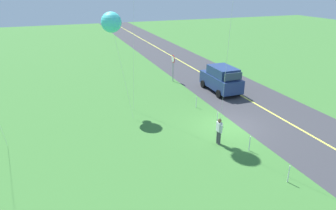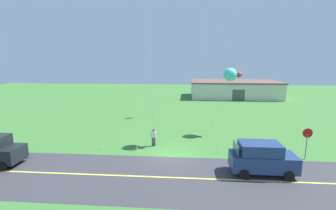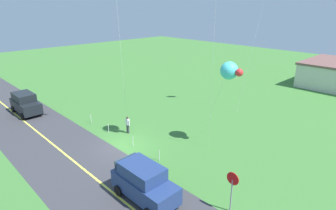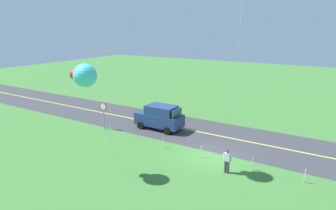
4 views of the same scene
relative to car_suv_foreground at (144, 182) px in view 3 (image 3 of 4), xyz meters
name	(u,v)px [view 3 (image 3 of 4)]	position (x,y,z in m)	size (l,w,h in m)	color
ground_plane	(123,147)	(-6.36, 2.91, -1.20)	(120.00, 120.00, 0.10)	#3D7533
asphalt_road	(78,165)	(-6.36, -1.09, -1.15)	(120.00, 7.00, 0.00)	#38383D
road_centre_stripe	(78,165)	(-6.36, -1.09, -1.15)	(120.00, 0.16, 0.00)	#E5E04C
car_suv_foreground	(144,182)	(0.00, 0.00, 0.00)	(4.40, 2.12, 2.24)	navy
car_parked_west_far	(25,103)	(-19.88, -0.07, 0.00)	(4.40, 2.12, 2.24)	black
stop_sign	(232,184)	(4.28, 2.81, 0.65)	(0.76, 0.08, 2.56)	gray
person_adult_near	(128,124)	(-8.21, 4.84, -0.29)	(0.58, 0.22, 1.60)	#3F3F47
kite_yellow_high	(230,71)	(-0.71, 9.32, 5.20)	(3.34, 1.43, 7.06)	silver
fence_post_0	(91,119)	(-12.68, 3.61, -0.70)	(0.05, 0.05, 0.90)	silver
fence_post_1	(108,128)	(-9.53, 3.61, -0.70)	(0.05, 0.05, 0.90)	silver
fence_post_2	(133,141)	(-5.85, 3.61, -0.70)	(0.05, 0.05, 0.90)	silver
fence_post_3	(159,155)	(-2.60, 3.61, -0.70)	(0.05, 0.05, 0.90)	silver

